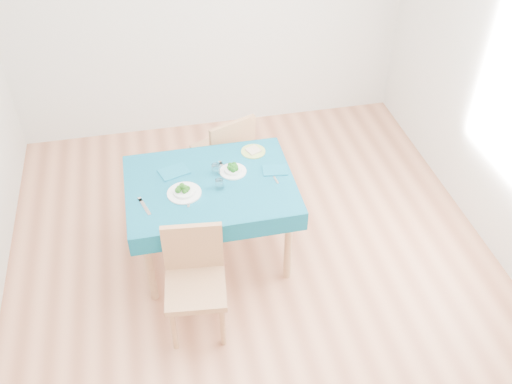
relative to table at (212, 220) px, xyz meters
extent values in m
cube|color=#A86546|center=(0.30, -0.28, -0.39)|extent=(4.00, 4.50, 0.02)
cube|color=silver|center=(0.30, 1.97, 0.97)|extent=(4.00, 0.02, 2.70)
cube|color=#094F69|center=(0.00, 0.00, 0.00)|extent=(1.27, 0.97, 0.76)
cube|color=#A3754C|center=(-0.23, -0.72, 0.15)|extent=(0.47, 0.51, 1.06)
cube|color=#A3754C|center=(0.22, 0.84, 0.17)|extent=(0.59, 0.61, 1.11)
cube|color=silver|center=(-0.50, -0.17, 0.38)|extent=(0.09, 0.20, 0.00)
cube|color=silver|center=(-0.17, -0.13, 0.38)|extent=(0.07, 0.23, 0.00)
cube|color=silver|center=(0.13, 0.15, 0.38)|extent=(0.04, 0.18, 0.00)
cube|color=silver|center=(0.49, 0.00, 0.38)|extent=(0.05, 0.23, 0.00)
cube|color=#0D5974|center=(-0.25, 0.19, 0.39)|extent=(0.26, 0.21, 0.01)
cube|color=#0D5974|center=(0.52, 0.05, 0.38)|extent=(0.21, 0.16, 0.01)
cylinder|color=white|center=(0.06, 0.11, 0.42)|extent=(0.07, 0.07, 0.08)
cylinder|color=white|center=(0.06, -0.07, 0.42)|extent=(0.06, 0.06, 0.08)
cylinder|color=#A5BF5D|center=(0.40, 0.33, 0.38)|extent=(0.20, 0.20, 0.01)
cube|color=beige|center=(0.40, 0.33, 0.40)|extent=(0.13, 0.13, 0.01)
camera|label=1|loc=(-0.35, -3.34, 3.14)|focal=40.00mm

